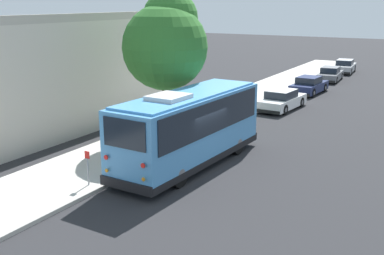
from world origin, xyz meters
The scene contains 12 objects.
ground_plane centered at (0.00, 0.00, 0.00)m, with size 160.00×160.00×0.00m, color #28282B.
sidewalk_slab centered at (0.00, 3.83, 0.07)m, with size 80.00×3.94×0.15m, color beige.
curb_strip centered at (0.00, 1.79, 0.07)m, with size 80.00×0.14×0.15m, color #AAA69D.
shuttle_bus centered at (0.29, 0.30, 1.77)m, with size 8.70×2.80×3.32m.
parked_sedan_white centered at (12.83, 0.54, 0.61)m, with size 4.63×2.07×1.31m.
parked_sedan_navy centered at (19.24, 0.59, 0.61)m, with size 4.33×2.01×1.31m.
parked_sedan_gray centered at (26.10, 0.66, 0.58)m, with size 4.35×1.90×1.26m.
parked_sedan_silver centered at (31.88, 0.67, 0.61)m, with size 4.48×1.99×1.31m.
street_tree centered at (3.02, 3.15, 4.99)m, with size 4.15×4.15×7.26m.
sign_post_near centered at (-3.92, 2.27, 0.84)m, with size 0.06×0.22×1.32m.
sign_post_far centered at (-1.77, 2.27, 0.69)m, with size 0.06×0.06×1.09m.
building_backdrop centered at (1.14, 11.17, 2.94)m, with size 17.44×7.48×6.27m.
Camera 1 is at (-16.79, -9.46, 6.85)m, focal length 45.00 mm.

